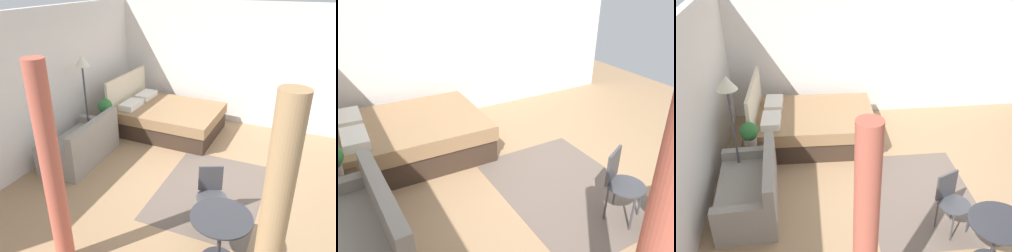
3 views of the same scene
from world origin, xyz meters
The scene contains 12 objects.
ground_plane centered at (0.00, 0.00, -0.01)m, with size 8.34×9.29×0.02m, color #9E7A56.
wall_back centered at (0.00, 3.14, 1.37)m, with size 8.34×0.12×2.73m, color silver.
wall_right centered at (2.67, 0.00, 1.37)m, with size 0.12×6.29×2.73m, color silver.
area_rug centered at (-0.33, -0.07, 0.00)m, with size 2.24×1.60×0.01m, color #66564C.
bed centered at (1.51, 1.51, 0.32)m, with size 1.66×2.21×1.20m.
couch centered at (-0.32, 2.45, 0.29)m, with size 1.55×0.89×0.84m.
nightstand centered at (0.74, 2.48, 0.24)m, with size 0.53×0.40×0.49m.
potted_plant centered at (0.64, 2.53, 0.71)m, with size 0.30×0.30×0.41m.
floor_lamp centered at (0.22, 2.67, 1.51)m, with size 0.31×0.31×1.87m.
balcony_table centered at (-1.69, -0.57, 0.48)m, with size 0.73×0.73×0.69m.
cafe_chair_near_window centered at (-1.00, -0.26, 0.51)m, with size 0.56×0.56×0.83m.
curtain_right centered at (-2.42, 1.13, 1.26)m, with size 0.22×0.22×2.52m.
Camera 3 is at (-4.85, 1.59, 3.86)m, focal length 41.52 mm.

